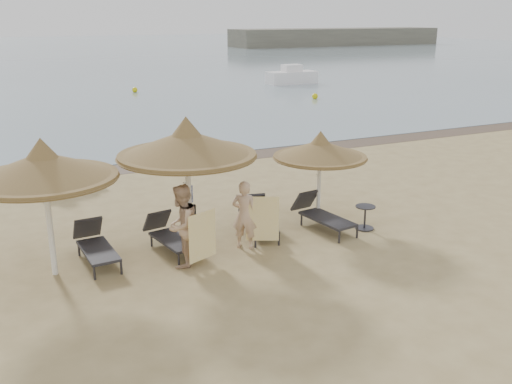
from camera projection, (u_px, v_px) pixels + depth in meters
ground at (235, 264)px, 12.77m from camera, size 160.00×160.00×0.00m
sea at (13, 54)px, 81.73m from camera, size 200.00×140.00×0.03m
wet_sand_strip at (133, 167)px, 20.87m from camera, size 200.00×1.60×0.01m
palapa_left at (43, 167)px, 11.58m from camera, size 3.02×3.02×2.99m
palapa_center at (187, 145)px, 12.90m from camera, size 3.21×3.21×3.18m
palapa_right at (320, 150)px, 14.91m from camera, size 2.49×2.49×2.47m
lounger_far_left at (95, 244)px, 12.89m from camera, size 0.75×1.95×0.86m
lounger_near_left at (169, 234)px, 13.50m from camera, size 0.92×1.91×0.82m
lounger_near_right at (257, 217)px, 14.60m from camera, size 1.04×2.03×0.87m
lounger_far_right at (321, 213)px, 14.84m from camera, size 0.93×2.05×0.89m
side_table at (365, 218)px, 14.80m from camera, size 0.52×0.52×0.63m
person_left at (181, 219)px, 12.41m from camera, size 1.16×1.16×2.16m
person_right at (244, 209)px, 13.40m from camera, size 1.05×1.01×1.93m
towel_left at (202, 236)px, 12.35m from camera, size 0.73×0.31×1.09m
towel_right at (262, 219)px, 13.39m from camera, size 0.71×0.36×1.10m
bag_patterned at (186, 194)px, 13.42m from camera, size 0.33×0.22×0.40m
bag_dark at (191, 211)px, 13.22m from camera, size 0.21×0.09×0.29m
pedal_boat at (62, 177)px, 18.37m from camera, size 2.35×1.89×0.95m
buoy_mid at (135, 90)px, 40.92m from camera, size 0.39×0.39×0.39m
buoy_right at (315, 96)px, 37.67m from camera, size 0.39×0.39×0.39m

